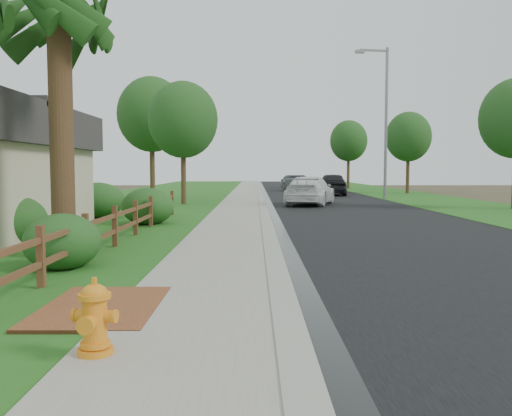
{
  "coord_description": "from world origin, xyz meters",
  "views": [
    {
      "loc": [
        -0.03,
        -8.55,
        2.03
      ],
      "look_at": [
        -0.0,
        3.25,
        1.18
      ],
      "focal_mm": 38.0,
      "sensor_mm": 36.0,
      "label": 1
    }
  ],
  "objects_px": {
    "ranch_fence": "(126,220)",
    "fire_hydrant": "(95,319)",
    "palm_tree": "(58,8)",
    "white_suv": "(310,191)",
    "dark_car_mid": "(332,184)",
    "streetlight": "(383,114)"
  },
  "relations": [
    {
      "from": "ranch_fence",
      "to": "streetlight",
      "type": "bearing_deg",
      "value": 60.47
    },
    {
      "from": "ranch_fence",
      "to": "white_suv",
      "type": "bearing_deg",
      "value": 66.7
    },
    {
      "from": "ranch_fence",
      "to": "fire_hydrant",
      "type": "bearing_deg",
      "value": -78.59
    },
    {
      "from": "fire_hydrant",
      "to": "dark_car_mid",
      "type": "relative_size",
      "value": 0.16
    },
    {
      "from": "palm_tree",
      "to": "white_suv",
      "type": "distance_m",
      "value": 20.43
    },
    {
      "from": "palm_tree",
      "to": "fire_hydrant",
      "type": "relative_size",
      "value": 8.14
    },
    {
      "from": "ranch_fence",
      "to": "white_suv",
      "type": "height_order",
      "value": "white_suv"
    },
    {
      "from": "ranch_fence",
      "to": "dark_car_mid",
      "type": "bearing_deg",
      "value": 70.47
    },
    {
      "from": "fire_hydrant",
      "to": "white_suv",
      "type": "height_order",
      "value": "white_suv"
    },
    {
      "from": "dark_car_mid",
      "to": "fire_hydrant",
      "type": "bearing_deg",
      "value": 82.57
    },
    {
      "from": "ranch_fence",
      "to": "palm_tree",
      "type": "distance_m",
      "value": 5.74
    },
    {
      "from": "fire_hydrant",
      "to": "white_suv",
      "type": "distance_m",
      "value": 25.42
    },
    {
      "from": "palm_tree",
      "to": "white_suv",
      "type": "xyz_separation_m",
      "value": [
        7.4,
        18.46,
        -4.71
      ]
    },
    {
      "from": "fire_hydrant",
      "to": "dark_car_mid",
      "type": "distance_m",
      "value": 37.27
    },
    {
      "from": "ranch_fence",
      "to": "streetlight",
      "type": "relative_size",
      "value": 1.68
    },
    {
      "from": "palm_tree",
      "to": "white_suv",
      "type": "height_order",
      "value": "palm_tree"
    },
    {
      "from": "palm_tree",
      "to": "dark_car_mid",
      "type": "bearing_deg",
      "value": 71.03
    },
    {
      "from": "palm_tree",
      "to": "fire_hydrant",
      "type": "bearing_deg",
      "value": -68.23
    },
    {
      "from": "fire_hydrant",
      "to": "streetlight",
      "type": "relative_size",
      "value": 0.08
    },
    {
      "from": "ranch_fence",
      "to": "fire_hydrant",
      "type": "height_order",
      "value": "ranch_fence"
    },
    {
      "from": "fire_hydrant",
      "to": "streetlight",
      "type": "height_order",
      "value": "streetlight"
    },
    {
      "from": "ranch_fence",
      "to": "palm_tree",
      "type": "height_order",
      "value": "palm_tree"
    }
  ]
}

